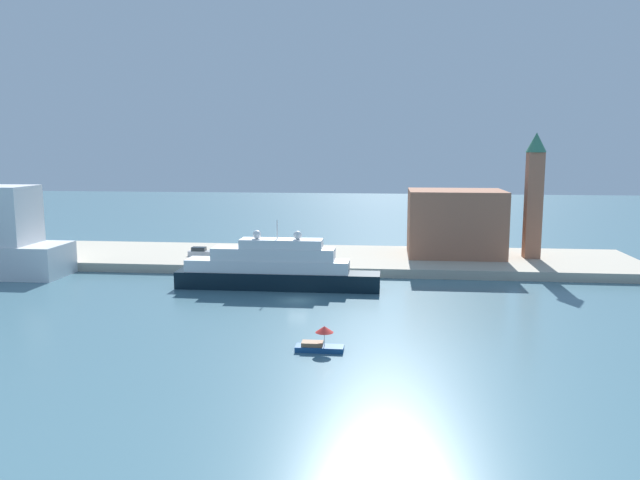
% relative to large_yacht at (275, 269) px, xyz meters
% --- Properties ---
extents(ground, '(400.00, 400.00, 0.00)m').
position_rel_large_yacht_xyz_m(ground, '(4.42, -7.04, -2.95)').
color(ground, slate).
extents(quay_dock, '(110.00, 23.75, 1.48)m').
position_rel_large_yacht_xyz_m(quay_dock, '(4.42, 20.83, -2.20)').
color(quay_dock, '#B7AD99').
rests_on(quay_dock, ground).
extents(large_yacht, '(30.00, 4.46, 10.10)m').
position_rel_large_yacht_xyz_m(large_yacht, '(0.00, 0.00, 0.00)').
color(large_yacht, black).
rests_on(large_yacht, ground).
extents(small_motorboat, '(4.94, 1.86, 2.64)m').
position_rel_large_yacht_xyz_m(small_motorboat, '(9.68, -27.83, -2.03)').
color(small_motorboat, navy).
rests_on(small_motorboat, ground).
extents(harbor_building, '(16.58, 12.63, 11.63)m').
position_rel_large_yacht_xyz_m(harbor_building, '(28.46, 23.53, 4.35)').
color(harbor_building, '#9E664C').
rests_on(harbor_building, quay_dock).
extents(bell_tower, '(3.49, 3.49, 21.63)m').
position_rel_large_yacht_xyz_m(bell_tower, '(41.44, 22.02, 10.24)').
color(bell_tower, '#9E664C').
rests_on(bell_tower, quay_dock).
extents(parked_car, '(4.08, 1.63, 1.55)m').
position_rel_large_yacht_xyz_m(parked_car, '(-16.76, 17.93, -0.80)').
color(parked_car, silver).
rests_on(parked_car, quay_dock).
extents(person_figure, '(0.36, 0.36, 1.83)m').
position_rel_large_yacht_xyz_m(person_figure, '(-11.87, 15.73, -0.61)').
color(person_figure, maroon).
rests_on(person_figure, quay_dock).
extents(mooring_bollard, '(0.55, 0.55, 0.63)m').
position_rel_large_yacht_xyz_m(mooring_bollard, '(3.40, 10.75, -1.15)').
color(mooring_bollard, black).
rests_on(mooring_bollard, quay_dock).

